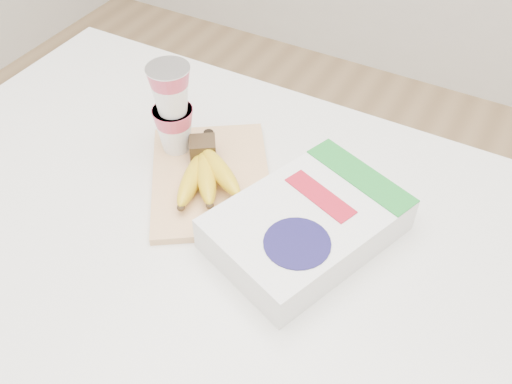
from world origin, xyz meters
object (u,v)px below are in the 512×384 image
bananas (206,172)px  cereal_box (307,224)px  yogurt_stack (172,107)px  table (218,350)px  cutting_board (211,179)px

bananas → cereal_box: cereal_box is taller
yogurt_stack → table: bearing=-39.7°
yogurt_stack → cereal_box: size_ratio=0.51×
cutting_board → yogurt_stack: 0.15m
bananas → cereal_box: bearing=-5.8°
table → cereal_box: bearing=12.4°
yogurt_stack → cereal_box: yogurt_stack is taller
cutting_board → table: bearing=-99.1°
cutting_board → yogurt_stack: bearing=126.2°
table → bananas: (-0.03, 0.06, 0.50)m
cutting_board → yogurt_stack: size_ratio=1.60×
table → cereal_box: (0.17, 0.04, 0.49)m
bananas → yogurt_stack: (-0.10, 0.05, 0.07)m
table → yogurt_stack: size_ratio=6.78×
table → cutting_board: bearing=115.2°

